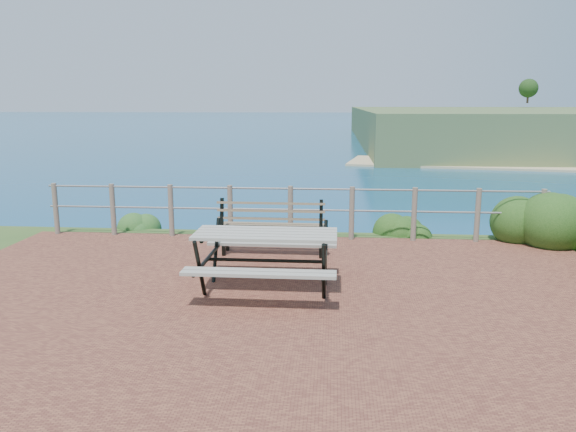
% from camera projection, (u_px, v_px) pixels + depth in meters
% --- Properties ---
extents(ground, '(10.00, 7.00, 0.12)m').
position_uv_depth(ground, '(271.00, 300.00, 7.41)').
color(ground, brown).
rests_on(ground, ground).
extents(ocean, '(1200.00, 1200.00, 0.00)m').
position_uv_depth(ocean, '(332.00, 109.00, 202.73)').
color(ocean, '#14637A').
rests_on(ocean, ground).
extents(safety_railing, '(9.40, 0.10, 1.00)m').
position_uv_depth(safety_railing, '(290.00, 210.00, 10.56)').
color(safety_railing, '#6B5B4C').
rests_on(safety_railing, ground).
extents(picnic_table, '(1.92, 1.67, 0.81)m').
position_uv_depth(picnic_table, '(266.00, 255.00, 7.64)').
color(picnic_table, gray).
rests_on(picnic_table, ground).
extents(park_bench, '(1.77, 0.46, 1.00)m').
position_uv_depth(park_bench, '(273.00, 218.00, 9.42)').
color(park_bench, brown).
rests_on(park_bench, ground).
extents(shrub_right_edge, '(1.19, 1.19, 1.70)m').
position_uv_depth(shrub_right_edge, '(530.00, 241.00, 10.54)').
color(shrub_right_edge, '#153D12').
rests_on(shrub_right_edge, ground).
extents(shrub_lip_west, '(0.69, 0.69, 0.40)m').
position_uv_depth(shrub_lip_west, '(134.00, 227.00, 11.68)').
color(shrub_lip_west, '#205723').
rests_on(shrub_lip_west, ground).
extents(shrub_lip_east, '(0.84, 0.84, 0.60)m').
position_uv_depth(shrub_lip_east, '(403.00, 233.00, 11.14)').
color(shrub_lip_east, '#153D12').
rests_on(shrub_lip_east, ground).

